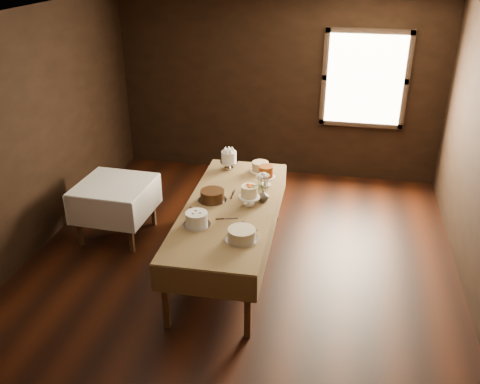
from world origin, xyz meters
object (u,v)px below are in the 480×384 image
Objects in this scene: cake_meringue at (229,161)px; cake_server_d at (257,197)px; cake_speckled at (260,167)px; cake_swirl at (197,219)px; flower_vase at (263,196)px; cake_flowers at (249,196)px; cake_server_e at (199,213)px; cake_server_c at (234,192)px; cake_chocolate at (212,196)px; cake_server_a at (231,219)px; display_table at (230,210)px; cake_server_b at (253,228)px; cake_cream at (242,235)px; side_table at (114,190)px; cake_caramel at (266,177)px.

cake_meringue is 1.03× the size of cake_server_d.
cake_speckled is 0.75m from cake_server_d.
cake_swirl reaches higher than flower_vase.
cake_speckled is 1.08× the size of cake_flowers.
cake_speckled is 0.95m from cake_flowers.
cake_swirl is 0.27m from cake_server_e.
cake_flowers is (0.04, -0.95, 0.05)m from cake_speckled.
cake_server_c is (0.21, -0.68, -0.11)m from cake_meringue.
cake_speckled is 1.98× the size of flower_vase.
cake_meringue is at bearing -179.30° from cake_speckled.
cake_chocolate is 1.37× the size of cake_server_c.
cake_speckled is 1.11× the size of cake_server_d.
cake_swirl is (0.00, -1.50, -0.04)m from cake_meringue.
cake_meringue is at bearing 88.18° from cake_server_d.
cake_server_a is 0.55m from flower_vase.
cake_server_a is 1.00× the size of cake_server_c.
cake_meringue reaches higher than cake_speckled.
cake_flowers is 0.19m from flower_vase.
cake_swirl reaches higher than display_table.
flower_vase is (0.13, 0.12, -0.04)m from cake_flowers.
cake_server_a is at bearing -75.41° from display_table.
cake_server_b is at bearing -119.21° from cake_server_d.
cake_server_c is at bearing 132.11° from cake_flowers.
cake_server_d is at bearing 55.40° from cake_server_a.
cake_cream is 0.87m from flower_vase.
cake_cream is (1.84, -1.05, 0.19)m from side_table.
cake_server_e is (-0.63, 0.20, 0.00)m from cake_server_b.
display_table is 10.31× the size of cake_meringue.
cake_caramel is at bearing 79.78° from cake_flowers.
cake_meringue is 1.85× the size of flower_vase.
side_table is 2.74× the size of cake_chocolate.
flower_vase is (0.07, 0.87, 0.01)m from cake_cream.
cake_meringue is (-0.24, 1.00, 0.17)m from display_table.
cake_caramel reaches higher than cake_server_d.
cake_caramel is 1.04m from cake_server_b.
cake_cream reaches higher than cake_server_e.
cake_flowers is 0.59m from cake_server_e.
cake_chocolate reaches higher than side_table.
side_table is 1.86m from cake_speckled.
cake_server_c is (-0.03, 0.32, 0.06)m from display_table.
cake_flowers is 1.02× the size of cake_server_a.
cake_meringue is at bearing 87.13° from cake_server_a.
cake_server_d is (0.26, 0.26, 0.06)m from display_table.
cake_speckled is at bearing 93.64° from cake_cream.
cake_server_a is at bearing 116.64° from cake_cream.
cake_server_c is (-0.34, -0.27, -0.11)m from cake_caramel.
cake_server_e is (-0.26, -0.56, 0.00)m from cake_server_c.
cake_server_c is 0.30m from cake_server_d.
cake_caramel reaches higher than cake_flowers.
cake_server_b and cake_server_c have the same top height.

